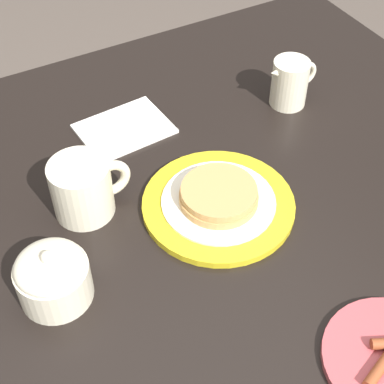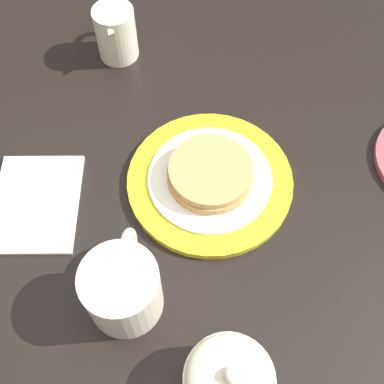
{
  "view_description": "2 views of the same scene",
  "coord_description": "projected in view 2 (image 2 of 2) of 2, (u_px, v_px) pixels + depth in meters",
  "views": [
    {
      "loc": [
        -0.32,
        -0.5,
        1.42
      ],
      "look_at": [
        -0.02,
        0.05,
        0.78
      ],
      "focal_mm": 55.0,
      "sensor_mm": 36.0,
      "label": 1
    },
    {
      "loc": [
        -0.34,
        0.03,
        1.34
      ],
      "look_at": [
        -0.02,
        0.05,
        0.78
      ],
      "focal_mm": 45.0,
      "sensor_mm": 36.0,
      "label": 2
    }
  ],
  "objects": [
    {
      "name": "ground_plane",
      "position": [
        210.0,
        328.0,
        1.33
      ],
      "size": [
        8.0,
        8.0,
        0.0
      ],
      "primitive_type": "plane",
      "color": "#51473F"
    },
    {
      "name": "napkin",
      "position": [
        36.0,
        203.0,
        0.67
      ],
      "size": [
        0.16,
        0.13,
        0.01
      ],
      "color": "silver",
      "rests_on": "dining_table"
    },
    {
      "name": "coffee_mug",
      "position": [
        123.0,
        288.0,
        0.57
      ],
      "size": [
        0.13,
        0.09,
        0.09
      ],
      "color": "beige",
      "rests_on": "dining_table"
    },
    {
      "name": "pancake_plate",
      "position": [
        210.0,
        178.0,
        0.68
      ],
      "size": [
        0.24,
        0.24,
        0.04
      ],
      "color": "gold",
      "rests_on": "dining_table"
    },
    {
      "name": "sugar_bowl",
      "position": [
        228.0,
        382.0,
        0.52
      ],
      "size": [
        0.1,
        0.1,
        0.09
      ],
      "color": "beige",
      "rests_on": "dining_table"
    },
    {
      "name": "dining_table",
      "position": [
        222.0,
        231.0,
        0.79
      ],
      "size": [
        1.15,
        1.06,
        0.75
      ],
      "color": "black",
      "rests_on": "ground_plane"
    },
    {
      "name": "creamer_pitcher",
      "position": [
        116.0,
        32.0,
        0.78
      ],
      "size": [
        0.11,
        0.07,
        0.09
      ],
      "color": "beige",
      "rests_on": "dining_table"
    }
  ]
}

